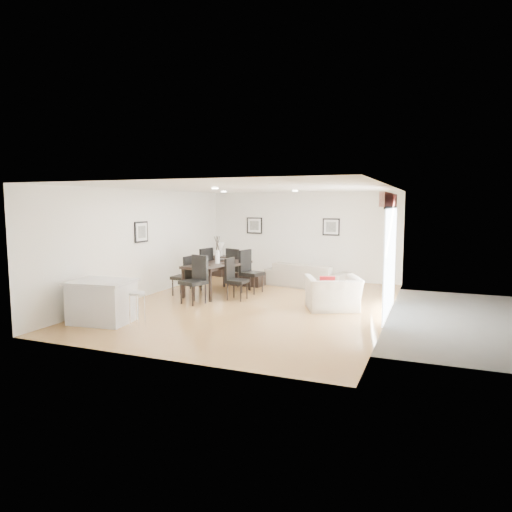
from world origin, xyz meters
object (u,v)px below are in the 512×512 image
at_px(dining_chair_enear, 234,276).
at_px(bar_stool, 137,297).
at_px(dining_table, 218,266).
at_px(dining_chair_wnear, 185,273).
at_px(armchair, 333,293).
at_px(sofa, 307,275).
at_px(dining_chair_head, 196,277).
at_px(dining_chair_efar, 249,269).
at_px(coffee_table, 248,279).
at_px(dining_chair_wfar, 203,266).
at_px(side_table, 221,266).
at_px(dining_chair_foot, 235,265).
at_px(kitchen_island, 102,301).

bearing_deg(dining_chair_enear, bar_stool, 168.92).
bearing_deg(dining_table, dining_chair_wnear, -135.81).
bearing_deg(armchair, dining_chair_wnear, -26.90).
height_order(sofa, bar_stool, sofa).
relative_size(dining_table, dining_chair_head, 1.81).
relative_size(dining_chair_enear, dining_chair_efar, 0.91).
bearing_deg(dining_chair_wnear, coffee_table, 156.46).
xyz_separation_m(dining_chair_wfar, dining_chair_head, (0.71, -1.66, -0.00)).
bearing_deg(side_table, dining_chair_wnear, -80.03).
height_order(dining_table, dining_chair_foot, dining_chair_foot).
xyz_separation_m(dining_chair_wfar, dining_chair_enear, (1.36, -0.94, -0.06)).
distance_m(dining_chair_wfar, dining_chair_enear, 1.66).
height_order(sofa, dining_chair_wfar, dining_chair_wfar).
distance_m(dining_chair_head, dining_chair_foot, 2.40).
bearing_deg(dining_chair_efar, side_table, 52.34).
relative_size(dining_table, dining_chair_wfar, 1.80).
height_order(dining_chair_wnear, dining_chair_foot, dining_chair_foot).
xyz_separation_m(dining_chair_wnear, bar_stool, (0.69, -2.97, 0.00)).
relative_size(armchair, dining_chair_enear, 1.11).
bearing_deg(bar_stool, side_table, 101.44).
distance_m(dining_chair_wnear, coffee_table, 2.20).
bearing_deg(dining_chair_efar, dining_chair_foot, 57.49).
xyz_separation_m(dining_chair_efar, side_table, (-1.94, 2.28, -0.30)).
bearing_deg(kitchen_island, bar_stool, -6.57).
height_order(dining_chair_wnear, coffee_table, dining_chair_wnear).
bearing_deg(dining_chair_foot, kitchen_island, 100.55).
bearing_deg(dining_table, dining_chair_enear, -26.24).
xyz_separation_m(dining_chair_efar, bar_stool, (-0.67, -3.95, -0.06)).
distance_m(dining_chair_enear, dining_chair_efar, 0.99).
bearing_deg(dining_chair_enear, dining_chair_efar, 2.26).
bearing_deg(coffee_table, dining_table, -94.20).
height_order(armchair, dining_table, dining_table).
distance_m(dining_chair_enear, coffee_table, 2.04).
distance_m(dining_chair_efar, kitchen_island, 4.24).
distance_m(dining_table, dining_chair_wfar, 0.82).
bearing_deg(dining_chair_wnear, side_table, -168.20).
bearing_deg(dining_chair_wnear, kitchen_island, -1.06).
relative_size(armchair, dining_chair_wnear, 1.12).
xyz_separation_m(armchair, dining_chair_head, (-3.16, -0.51, 0.26)).
bearing_deg(dining_chair_wnear, dining_chair_enear, 92.06).
relative_size(dining_chair_wfar, dining_chair_efar, 1.01).
bearing_deg(dining_chair_wnear, bar_stool, 14.87).
xyz_separation_m(sofa, armchair, (1.29, -2.55, 0.03)).
xyz_separation_m(dining_chair_efar, dining_chair_head, (-0.65, -1.70, 0.00)).
bearing_deg(bar_stool, dining_chair_enear, 77.07).
xyz_separation_m(sofa, dining_chair_efar, (-1.22, -1.36, 0.29)).
height_order(dining_chair_efar, kitchen_island, dining_chair_efar).
bearing_deg(dining_chair_wfar, dining_chair_efar, 103.95).
distance_m(side_table, bar_stool, 6.36).
bearing_deg(kitchen_island, dining_chair_efar, 62.51).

